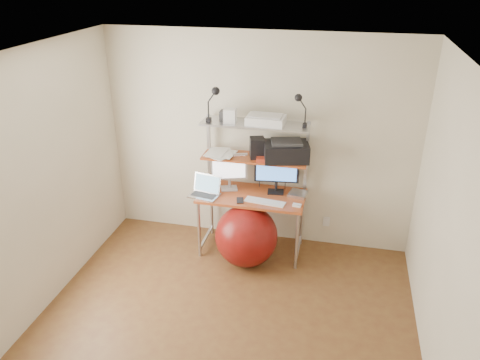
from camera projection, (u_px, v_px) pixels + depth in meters
The scene contains 20 objects.
room at pixel (217, 218), 3.82m from camera, with size 3.60×3.60×3.60m.
computer_desk at pixel (253, 175), 5.27m from camera, with size 1.20×0.60×1.57m.
wall_outlet at pixel (326, 222), 5.63m from camera, with size 0.08×0.01×0.12m, color silver.
monitor_silver at pixel (229, 169), 5.35m from camera, with size 0.40×0.20×0.46m.
monitor_black at pixel (277, 172), 5.27m from camera, with size 0.50×0.16×0.50m.
laptop at pixel (206, 191), 5.29m from camera, with size 0.37×0.32×0.29m.
keyboard at pixel (265, 202), 5.14m from camera, with size 0.45×0.13×0.01m, color silver.
mouse at pixel (297, 205), 5.05m from camera, with size 0.09×0.06×0.03m, color silver.
mac_mini at pixel (298, 194), 5.28m from camera, with size 0.19×0.19×0.04m, color #B8B7BC.
phone at pixel (240, 200), 5.17m from camera, with size 0.07×0.14×0.01m, color black.
printer at pixel (286, 151), 5.12m from camera, with size 0.55×0.43×0.23m.
nas_cube at pixel (257, 148), 5.18m from camera, with size 0.16×0.16×0.23m, color black.
red_box at pixel (264, 160), 5.12m from camera, with size 0.17×0.11×0.05m, color #B2311C.
scanner at pixel (266, 120), 5.01m from camera, with size 0.42×0.28×0.11m.
box_white at pixel (230, 116), 5.06m from camera, with size 0.13×0.11×0.15m, color silver.
box_grey at pixel (225, 115), 5.15m from camera, with size 0.11×0.11×0.11m, color #313134.
clip_lamp_left at pixel (214, 97), 4.95m from camera, with size 0.16×0.09×0.40m.
clip_lamp_right at pixel (300, 103), 4.83m from camera, with size 0.14×0.08×0.36m.
exercise_ball at pixel (246, 236), 5.24m from camera, with size 0.70×0.70×0.70m, color maroon.
paper_stack at pixel (220, 153), 5.31m from camera, with size 0.36×0.41×0.03m.
Camera 1 is at (0.92, -3.20, 3.16)m, focal length 35.00 mm.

